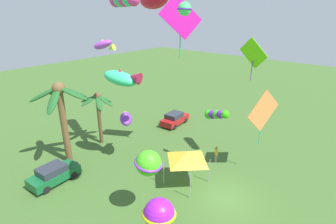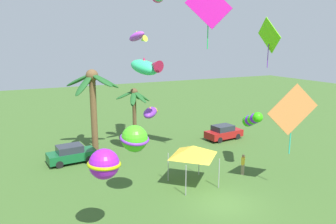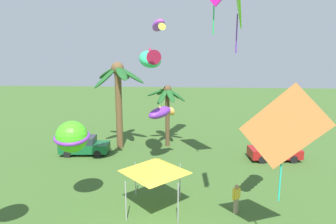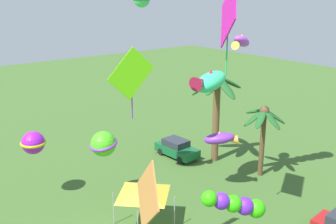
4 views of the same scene
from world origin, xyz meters
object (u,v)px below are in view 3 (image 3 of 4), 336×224
at_px(kite_tube_5, 269,137).
at_px(kite_fish_4, 159,26).
at_px(kite_ball_0, 72,137).
at_px(kite_fish_11, 161,112).
at_px(festival_tent, 155,165).
at_px(parked_car_0, 274,151).
at_px(palm_tree_0, 118,85).
at_px(kite_diamond_6, 238,0).
at_px(spectator_0, 236,199).
at_px(kite_diamond_3, 284,129).
at_px(kite_fish_7, 150,58).
at_px(palm_tree_1, 167,100).
at_px(parked_car_1, 84,146).

bearing_deg(kite_tube_5, kite_fish_4, 132.61).
relative_size(kite_ball_0, kite_fish_4, 0.97).
height_order(kite_ball_0, kite_tube_5, kite_ball_0).
relative_size(kite_tube_5, kite_fish_11, 1.28).
bearing_deg(festival_tent, kite_fish_11, 92.78).
distance_m(parked_car_0, festival_tent, 11.81).
relative_size(palm_tree_0, kite_fish_11, 3.13).
bearing_deg(kite_ball_0, parked_car_0, 32.77).
bearing_deg(parked_car_0, kite_diamond_6, -113.97).
distance_m(festival_tent, kite_diamond_6, 9.01).
distance_m(kite_ball_0, kite_fish_11, 7.90).
distance_m(kite_diamond_6, kite_fish_11, 12.08).
height_order(palm_tree_0, kite_fish_4, kite_fish_4).
bearing_deg(kite_diamond_6, palm_tree_0, 121.10).
relative_size(kite_fish_4, kite_tube_5, 0.73).
bearing_deg(parked_car_0, kite_fish_11, -170.77).
bearing_deg(spectator_0, festival_tent, 177.93).
bearing_deg(kite_fish_11, kite_diamond_3, -60.63).
xyz_separation_m(kite_tube_5, kite_fish_7, (-7.08, 4.83, 4.09)).
bearing_deg(kite_fish_7, festival_tent, -80.71).
xyz_separation_m(palm_tree_1, kite_ball_0, (-4.13, -11.09, -0.20)).
bearing_deg(palm_tree_0, kite_fish_7, -51.04).
xyz_separation_m(parked_car_0, kite_ball_0, (-12.77, -8.22, 3.22)).
xyz_separation_m(festival_tent, kite_fish_7, (-0.98, 6.02, 5.44)).
height_order(palm_tree_0, parked_car_1, palm_tree_0).
relative_size(parked_car_0, spectator_0, 2.55).
bearing_deg(kite_fish_11, kite_ball_0, -120.61).
relative_size(parked_car_0, parked_car_1, 1.01).
height_order(kite_fish_4, kite_tube_5, kite_fish_4).
bearing_deg(parked_car_0, kite_diamond_3, -104.71).
height_order(kite_fish_4, kite_fish_7, kite_fish_4).
bearing_deg(parked_car_1, kite_fish_11, -12.94).
xyz_separation_m(festival_tent, kite_ball_0, (-4.35, -0.13, 1.51)).
bearing_deg(spectator_0, kite_ball_0, 179.81).
distance_m(palm_tree_0, kite_fish_4, 6.24).
relative_size(palm_tree_1, parked_car_1, 1.37).
height_order(spectator_0, kite_diamond_3, kite_diamond_3).
bearing_deg(festival_tent, kite_fish_4, 94.41).
xyz_separation_m(kite_diamond_3, kite_fish_11, (-5.71, 10.15, -1.53)).
xyz_separation_m(parked_car_1, kite_diamond_6, (10.42, -11.08, 9.48)).
xyz_separation_m(kite_diamond_3, kite_tube_5, (0.71, 4.67, -1.67)).
xyz_separation_m(palm_tree_1, spectator_0, (4.50, -11.12, -3.36)).
xyz_separation_m(spectator_0, kite_fish_4, (-4.95, 8.68, 9.49)).
distance_m(palm_tree_1, kite_tube_5, 11.64).
bearing_deg(kite_diamond_3, kite_fish_7, 123.85).
bearing_deg(spectator_0, kite_fish_11, 124.05).
bearing_deg(parked_car_0, festival_tent, -136.15).
distance_m(palm_tree_1, kite_ball_0, 11.84).
distance_m(parked_car_0, kite_diamond_3, 12.87).
distance_m(palm_tree_1, kite_diamond_3, 15.55).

